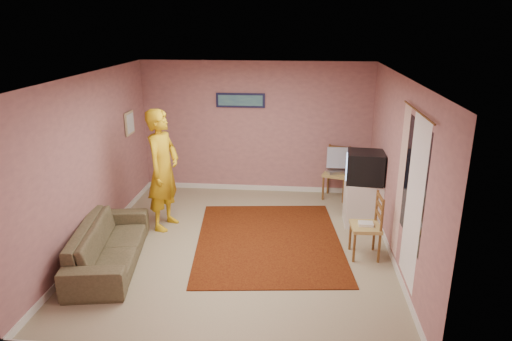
# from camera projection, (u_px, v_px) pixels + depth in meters

# --- Properties ---
(ground) EXTENTS (5.00, 5.00, 0.00)m
(ground) POSITION_uv_depth(u_px,v_px,m) (241.00, 247.00, 7.03)
(ground) COLOR gray
(ground) RESTS_ON ground
(wall_back) EXTENTS (4.50, 0.02, 2.60)m
(wall_back) POSITION_uv_depth(u_px,v_px,m) (256.00, 128.00, 8.98)
(wall_back) COLOR #AE7372
(wall_back) RESTS_ON ground
(wall_front) EXTENTS (4.50, 0.02, 2.60)m
(wall_front) POSITION_uv_depth(u_px,v_px,m) (206.00, 248.00, 4.25)
(wall_front) COLOR #AE7372
(wall_front) RESTS_ON ground
(wall_left) EXTENTS (0.02, 5.00, 2.60)m
(wall_left) POSITION_uv_depth(u_px,v_px,m) (91.00, 162.00, 6.82)
(wall_left) COLOR #AE7372
(wall_left) RESTS_ON ground
(wall_right) EXTENTS (0.02, 5.00, 2.60)m
(wall_right) POSITION_uv_depth(u_px,v_px,m) (398.00, 171.00, 6.42)
(wall_right) COLOR #AE7372
(wall_right) RESTS_ON ground
(ceiling) EXTENTS (4.50, 5.00, 0.02)m
(ceiling) POSITION_uv_depth(u_px,v_px,m) (239.00, 76.00, 6.21)
(ceiling) COLOR silver
(ceiling) RESTS_ON wall_back
(baseboard_back) EXTENTS (4.50, 0.02, 0.10)m
(baseboard_back) POSITION_uv_depth(u_px,v_px,m) (256.00, 188.00, 9.36)
(baseboard_back) COLOR silver
(baseboard_back) RESTS_ON ground
(baseboard_left) EXTENTS (0.02, 5.00, 0.10)m
(baseboard_left) POSITION_uv_depth(u_px,v_px,m) (100.00, 238.00, 7.21)
(baseboard_left) COLOR silver
(baseboard_left) RESTS_ON ground
(baseboard_right) EXTENTS (0.02, 5.00, 0.10)m
(baseboard_right) POSITION_uv_depth(u_px,v_px,m) (389.00, 250.00, 6.81)
(baseboard_right) COLOR silver
(baseboard_right) RESTS_ON ground
(window) EXTENTS (0.01, 1.10, 1.50)m
(window) POSITION_uv_depth(u_px,v_px,m) (414.00, 183.00, 5.52)
(window) COLOR black
(window) RESTS_ON wall_right
(curtain_sheer) EXTENTS (0.01, 0.75, 2.10)m
(curtain_sheer) POSITION_uv_depth(u_px,v_px,m) (414.00, 203.00, 5.44)
(curtain_sheer) COLOR white
(curtain_sheer) RESTS_ON wall_right
(curtain_floral) EXTENTS (0.01, 0.35, 2.10)m
(curtain_floral) POSITION_uv_depth(u_px,v_px,m) (400.00, 183.00, 6.10)
(curtain_floral) COLOR white
(curtain_floral) RESTS_ON wall_right
(curtain_rod) EXTENTS (0.02, 1.40, 0.02)m
(curtain_rod) POSITION_uv_depth(u_px,v_px,m) (418.00, 112.00, 5.25)
(curtain_rod) COLOR brown
(curtain_rod) RESTS_ON wall_right
(picture_back) EXTENTS (0.95, 0.04, 0.28)m
(picture_back) POSITION_uv_depth(u_px,v_px,m) (240.00, 100.00, 8.80)
(picture_back) COLOR #131436
(picture_back) RESTS_ON wall_back
(picture_left) EXTENTS (0.04, 0.38, 0.42)m
(picture_left) POSITION_uv_depth(u_px,v_px,m) (130.00, 123.00, 8.25)
(picture_left) COLOR tan
(picture_left) RESTS_ON wall_left
(area_rug) EXTENTS (2.52, 3.02, 0.01)m
(area_rug) POSITION_uv_depth(u_px,v_px,m) (269.00, 240.00, 7.21)
(area_rug) COLOR #330B05
(area_rug) RESTS_ON ground
(tv_cabinet) EXTENTS (0.60, 0.54, 0.76)m
(tv_cabinet) POSITION_uv_depth(u_px,v_px,m) (362.00, 203.00, 7.72)
(tv_cabinet) COLOR silver
(tv_cabinet) RESTS_ON ground
(crt_tv) EXTENTS (0.65, 0.59, 0.52)m
(crt_tv) POSITION_uv_depth(u_px,v_px,m) (365.00, 167.00, 7.52)
(crt_tv) COLOR black
(crt_tv) RESTS_ON tv_cabinet
(chair_a) EXTENTS (0.57, 0.56, 0.55)m
(chair_a) POSITION_uv_depth(u_px,v_px,m) (337.00, 168.00, 8.77)
(chair_a) COLOR tan
(chair_a) RESTS_ON ground
(dvd_player) EXTENTS (0.42, 0.36, 0.06)m
(dvd_player) POSITION_uv_depth(u_px,v_px,m) (336.00, 171.00, 8.79)
(dvd_player) COLOR #A7A7AC
(dvd_player) RESTS_ON chair_a
(blue_throw) EXTENTS (0.39, 0.05, 0.41)m
(blue_throw) POSITION_uv_depth(u_px,v_px,m) (337.00, 158.00, 8.71)
(blue_throw) COLOR #7C97CC
(blue_throw) RESTS_ON chair_a
(chair_b) EXTENTS (0.44, 0.46, 0.53)m
(chair_b) POSITION_uv_depth(u_px,v_px,m) (366.00, 219.00, 6.58)
(chair_b) COLOR tan
(chair_b) RESTS_ON ground
(game_console) EXTENTS (0.21, 0.15, 0.04)m
(game_console) POSITION_uv_depth(u_px,v_px,m) (366.00, 224.00, 6.60)
(game_console) COLOR white
(game_console) RESTS_ON chair_b
(sofa) EXTENTS (1.12, 2.15, 0.60)m
(sofa) POSITION_uv_depth(u_px,v_px,m) (109.00, 244.00, 6.46)
(sofa) COLOR brown
(sofa) RESTS_ON ground
(person) EXTENTS (0.63, 0.82, 2.01)m
(person) POSITION_uv_depth(u_px,v_px,m) (163.00, 170.00, 7.43)
(person) COLOR gold
(person) RESTS_ON ground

